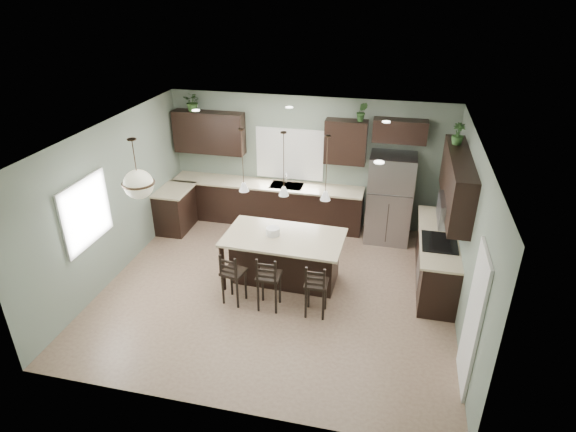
# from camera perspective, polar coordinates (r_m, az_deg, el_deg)

# --- Properties ---
(ground) EXTENTS (6.00, 6.00, 0.00)m
(ground) POSITION_cam_1_polar(r_m,az_deg,el_deg) (8.64, -1.26, -8.53)
(ground) COLOR #9E8466
(ground) RESTS_ON ground
(pantry_door) EXTENTS (0.04, 0.82, 2.04)m
(pantry_door) POSITION_cam_1_polar(r_m,az_deg,el_deg) (6.71, 21.05, -11.55)
(pantry_door) COLOR white
(pantry_door) RESTS_ON ground
(window_back) EXTENTS (1.35, 0.02, 1.00)m
(window_back) POSITION_cam_1_polar(r_m,az_deg,el_deg) (10.40, 0.21, 7.38)
(window_back) COLOR white
(window_back) RESTS_ON room_shell
(window_left) EXTENTS (0.02, 1.10, 1.00)m
(window_left) POSITION_cam_1_polar(r_m,az_deg,el_deg) (8.42, -22.90, 0.38)
(window_left) COLOR white
(window_left) RESTS_ON room_shell
(left_return_cabs) EXTENTS (0.60, 0.90, 0.90)m
(left_return_cabs) POSITION_cam_1_polar(r_m,az_deg,el_deg) (10.65, -13.22, 0.71)
(left_return_cabs) COLOR black
(left_return_cabs) RESTS_ON ground
(left_return_countertop) EXTENTS (0.66, 0.96, 0.04)m
(left_return_countertop) POSITION_cam_1_polar(r_m,az_deg,el_deg) (10.45, -13.38, 3.02)
(left_return_countertop) COLOR beige
(left_return_countertop) RESTS_ON left_return_cabs
(back_lower_cabs) EXTENTS (4.20, 0.60, 0.90)m
(back_lower_cabs) POSITION_cam_1_polar(r_m,az_deg,el_deg) (10.66, -2.49, 1.47)
(back_lower_cabs) COLOR black
(back_lower_cabs) RESTS_ON ground
(back_countertop) EXTENTS (4.20, 0.66, 0.04)m
(back_countertop) POSITION_cam_1_polar(r_m,az_deg,el_deg) (10.45, -2.57, 3.76)
(back_countertop) COLOR beige
(back_countertop) RESTS_ON back_lower_cabs
(sink_inset) EXTENTS (0.70, 0.45, 0.01)m
(sink_inset) POSITION_cam_1_polar(r_m,az_deg,el_deg) (10.34, -0.17, 3.62)
(sink_inset) COLOR gray
(sink_inset) RESTS_ON back_countertop
(faucet) EXTENTS (0.02, 0.02, 0.28)m
(faucet) POSITION_cam_1_polar(r_m,az_deg,el_deg) (10.26, -0.21, 4.30)
(faucet) COLOR silver
(faucet) RESTS_ON back_countertop
(back_upper_left) EXTENTS (1.55, 0.34, 0.90)m
(back_upper_left) POSITION_cam_1_polar(r_m,az_deg,el_deg) (10.65, -9.33, 9.75)
(back_upper_left) COLOR black
(back_upper_left) RESTS_ON room_shell
(back_upper_right) EXTENTS (0.85, 0.34, 0.90)m
(back_upper_right) POSITION_cam_1_polar(r_m,az_deg,el_deg) (9.94, 6.85, 8.71)
(back_upper_right) COLOR black
(back_upper_right) RESTS_ON room_shell
(fridge_header) EXTENTS (1.05, 0.34, 0.45)m
(fridge_header) POSITION_cam_1_polar(r_m,az_deg,el_deg) (9.81, 13.13, 9.79)
(fridge_header) COLOR black
(fridge_header) RESTS_ON room_shell
(right_lower_cabs) EXTENTS (0.60, 2.35, 0.90)m
(right_lower_cabs) POSITION_cam_1_polar(r_m,az_deg,el_deg) (8.99, 17.14, -4.91)
(right_lower_cabs) COLOR black
(right_lower_cabs) RESTS_ON ground
(right_countertop) EXTENTS (0.66, 2.35, 0.04)m
(right_countertop) POSITION_cam_1_polar(r_m,az_deg,el_deg) (8.76, 17.41, -2.28)
(right_countertop) COLOR beige
(right_countertop) RESTS_ON right_lower_cabs
(cooktop) EXTENTS (0.58, 0.75, 0.02)m
(cooktop) POSITION_cam_1_polar(r_m,az_deg,el_deg) (8.51, 17.52, -3.00)
(cooktop) COLOR black
(cooktop) RESTS_ON right_countertop
(wall_oven_front) EXTENTS (0.01, 0.72, 0.60)m
(wall_oven_front) POSITION_cam_1_polar(r_m,az_deg,el_deg) (8.73, 15.22, -5.65)
(wall_oven_front) COLOR gray
(wall_oven_front) RESTS_ON right_lower_cabs
(right_upper_cabs) EXTENTS (0.34, 2.35, 0.90)m
(right_upper_cabs) POSITION_cam_1_polar(r_m,az_deg,el_deg) (8.36, 19.38, 3.83)
(right_upper_cabs) COLOR black
(right_upper_cabs) RESTS_ON room_shell
(microwave) EXTENTS (0.40, 0.75, 0.40)m
(microwave) POSITION_cam_1_polar(r_m,az_deg,el_deg) (8.25, 18.77, 0.59)
(microwave) COLOR gray
(microwave) RESTS_ON right_upper_cabs
(refrigerator) EXTENTS (0.90, 0.74, 1.85)m
(refrigerator) POSITION_cam_1_polar(r_m,az_deg,el_deg) (9.97, 11.95, 2.04)
(refrigerator) COLOR gray
(refrigerator) RESTS_ON ground
(kitchen_island) EXTENTS (2.10, 1.24, 0.92)m
(kitchen_island) POSITION_cam_1_polar(r_m,az_deg,el_deg) (8.57, -0.47, -5.13)
(kitchen_island) COLOR black
(kitchen_island) RESTS_ON ground
(serving_dish) EXTENTS (0.24, 0.24, 0.14)m
(serving_dish) POSITION_cam_1_polar(r_m,az_deg,el_deg) (8.36, -1.81, -1.84)
(serving_dish) COLOR white
(serving_dish) RESTS_ON kitchen_island
(bar_stool_left) EXTENTS (0.42, 0.42, 0.97)m
(bar_stool_left) POSITION_cam_1_polar(r_m,az_deg,el_deg) (8.10, -6.44, -7.23)
(bar_stool_left) COLOR black
(bar_stool_left) RESTS_ON ground
(bar_stool_center) EXTENTS (0.38, 0.38, 1.02)m
(bar_stool_center) POSITION_cam_1_polar(r_m,az_deg,el_deg) (7.91, -2.27, -7.76)
(bar_stool_center) COLOR black
(bar_stool_center) RESTS_ON ground
(bar_stool_right) EXTENTS (0.37, 0.37, 0.98)m
(bar_stool_right) POSITION_cam_1_polar(r_m,az_deg,el_deg) (7.79, 3.35, -8.61)
(bar_stool_right) COLOR black
(bar_stool_right) RESTS_ON ground
(pendant_left) EXTENTS (0.17, 0.17, 1.10)m
(pendant_left) POSITION_cam_1_polar(r_m,az_deg,el_deg) (7.99, -5.40, 6.55)
(pendant_left) COLOR white
(pendant_left) RESTS_ON room_shell
(pendant_center) EXTENTS (0.17, 0.17, 1.10)m
(pendant_center) POSITION_cam_1_polar(r_m,az_deg,el_deg) (7.79, -0.52, 6.13)
(pendant_center) COLOR white
(pendant_center) RESTS_ON room_shell
(pendant_right) EXTENTS (0.17, 0.17, 1.10)m
(pendant_right) POSITION_cam_1_polar(r_m,az_deg,el_deg) (7.64, 4.57, 5.64)
(pendant_right) COLOR silver
(pendant_right) RESTS_ON room_shell
(chandelier) EXTENTS (0.51, 0.51, 0.98)m
(chandelier) POSITION_cam_1_polar(r_m,az_deg,el_deg) (7.80, -17.56, 5.35)
(chandelier) COLOR #F1ECC5
(chandelier) RESTS_ON room_shell
(plant_back_left) EXTENTS (0.40, 0.36, 0.41)m
(plant_back_left) POSITION_cam_1_polar(r_m,az_deg,el_deg) (10.57, -11.21, 13.15)
(plant_back_left) COLOR #294920
(plant_back_left) RESTS_ON back_upper_left
(plant_back_right) EXTENTS (0.22, 0.18, 0.39)m
(plant_back_right) POSITION_cam_1_polar(r_m,az_deg,el_deg) (9.72, 8.76, 12.11)
(plant_back_right) COLOR #284C21
(plant_back_right) RESTS_ON back_upper_right
(plant_right_wall) EXTENTS (0.24, 0.24, 0.37)m
(plant_right_wall) POSITION_cam_1_polar(r_m,az_deg,el_deg) (8.70, 19.51, 9.14)
(plant_right_wall) COLOR #305927
(plant_right_wall) RESTS_ON right_upper_cabs
(room_shell) EXTENTS (6.00, 6.00, 6.00)m
(room_shell) POSITION_cam_1_polar(r_m,az_deg,el_deg) (7.79, -1.38, 1.75)
(room_shell) COLOR slate
(room_shell) RESTS_ON ground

